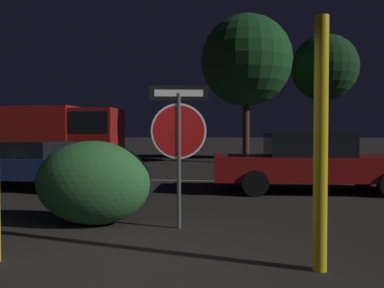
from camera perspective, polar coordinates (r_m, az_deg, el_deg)
The scene contains 10 objects.
ground_plane at distance 4.09m, azimuth -8.72°, elevation -18.80°, with size 260.00×260.00×0.00m, color black.
road_center_stripe at distance 11.33m, azimuth 0.80°, elevation -5.59°, with size 42.87×0.12×0.01m, color gold.
stop_sign at distance 5.59m, azimuth -2.02°, elevation 2.19°, with size 0.88×0.15×2.14m.
yellow_pole_right at distance 4.07m, azimuth 19.01°, elevation -0.05°, with size 0.14×0.14×2.63m, color yellow.
hedge_bush_2 at distance 6.07m, azimuth -14.82°, elevation -5.72°, with size 1.82×1.12×1.31m, color #2D6633.
passing_car_2 at distance 10.75m, azimuth -24.24°, elevation -2.72°, with size 4.67×2.19×1.22m.
passing_car_3 at distance 9.62m, azimuth 17.80°, elevation -2.71°, with size 5.00×1.99×1.44m.
delivery_truck at distance 19.34m, azimuth -18.57°, elevation 1.96°, with size 5.63×2.58×2.73m.
tree_0 at distance 21.57m, azimuth 19.53°, elevation 10.85°, with size 3.51×3.51×6.70m.
tree_2 at distance 18.43m, azimuth 8.28°, elevation 12.43°, with size 4.33×4.33×7.06m.
Camera 1 is at (0.96, -3.71, 1.43)m, focal length 35.00 mm.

